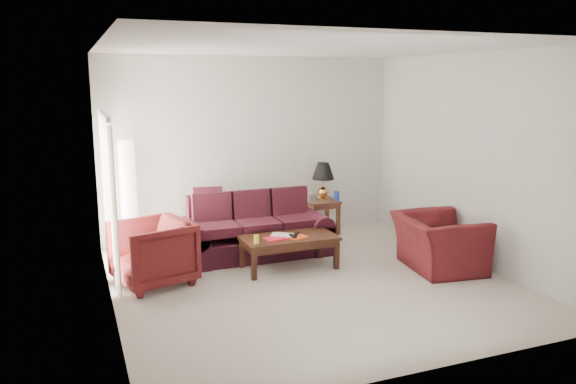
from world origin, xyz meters
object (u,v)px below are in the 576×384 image
at_px(armchair_right, 439,243).
at_px(floor_lamp, 129,197).
at_px(coffee_table, 289,252).
at_px(sofa, 256,226).
at_px(end_table, 321,217).
at_px(armchair_left, 153,253).

bearing_deg(armchair_right, floor_lamp, 66.15).
bearing_deg(coffee_table, sofa, 102.56).
bearing_deg(end_table, armchair_right, -72.18).
bearing_deg(floor_lamp, armchair_right, -31.03).
xyz_separation_m(end_table, coffee_table, (-1.20, -1.53, -0.06)).
distance_m(armchair_left, armchair_right, 3.91).
height_order(end_table, armchair_left, armchair_left).
bearing_deg(coffee_table, armchair_left, 171.21).
height_order(sofa, end_table, sofa).
distance_m(end_table, floor_lamp, 3.24).
relative_size(floor_lamp, armchair_left, 1.89).
distance_m(floor_lamp, coffee_table, 2.62).
xyz_separation_m(armchair_left, armchair_right, (3.82, -0.84, -0.04)).
distance_m(end_table, armchair_right, 2.43).
bearing_deg(armchair_left, coffee_table, 73.37).
height_order(end_table, armchair_right, armchair_right).
bearing_deg(floor_lamp, coffee_table, -38.44).
xyz_separation_m(end_table, armchair_left, (-3.07, -1.48, 0.13)).
relative_size(sofa, coffee_table, 1.68).
xyz_separation_m(floor_lamp, armchair_left, (0.12, -1.53, -0.46)).
distance_m(floor_lamp, armchair_left, 1.60).
relative_size(sofa, floor_lamp, 1.27).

